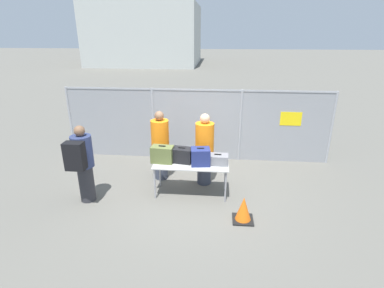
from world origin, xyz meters
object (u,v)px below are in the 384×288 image
(suitcase_navy, at_px, (200,157))
(security_worker_near, at_px, (204,149))
(utility_trailer, at_px, (249,125))
(traveler_hooded, at_px, (82,162))
(suitcase_grey, at_px, (218,159))
(inspection_table, at_px, (191,166))
(suitcase_black, at_px, (182,155))
(suitcase_olive, at_px, (162,154))
(security_worker_far, at_px, (160,145))
(traffic_cone, at_px, (243,210))

(suitcase_navy, relative_size, security_worker_near, 0.25)
(security_worker_near, relative_size, utility_trailer, 0.55)
(traveler_hooded, bearing_deg, suitcase_grey, -13.28)
(inspection_table, xyz_separation_m, suitcase_black, (-0.22, 0.08, 0.24))
(suitcase_black, distance_m, security_worker_near, 0.70)
(suitcase_black, xyz_separation_m, suitcase_grey, (0.84, -0.04, -0.06))
(suitcase_navy, xyz_separation_m, suitcase_grey, (0.40, 0.07, -0.08))
(inspection_table, xyz_separation_m, suitcase_olive, (-0.67, 0.03, 0.26))
(utility_trailer, bearing_deg, suitcase_black, -114.28)
(security_worker_far, bearing_deg, traffic_cone, 110.07)
(inspection_table, bearing_deg, utility_trailer, 68.55)
(security_worker_near, bearing_deg, suitcase_navy, 94.62)
(suitcase_olive, height_order, traveler_hooded, traveler_hooded)
(traveler_hooded, height_order, traffic_cone, traveler_hooded)
(traveler_hooded, bearing_deg, suitcase_black, -7.99)
(inspection_table, distance_m, traveler_hooded, 2.43)
(security_worker_far, bearing_deg, security_worker_near, 141.43)
(suitcase_olive, height_order, utility_trailer, suitcase_olive)
(suitcase_navy, height_order, utility_trailer, suitcase_navy)
(suitcase_black, bearing_deg, traffic_cone, -37.48)
(inspection_table, bearing_deg, traveler_hooded, -166.53)
(suitcase_black, relative_size, suitcase_navy, 1.14)
(security_worker_near, bearing_deg, suitcase_grey, 133.03)
(inspection_table, relative_size, suitcase_black, 3.28)
(suitcase_black, xyz_separation_m, utility_trailer, (1.97, 4.37, -0.56))
(suitcase_grey, xyz_separation_m, security_worker_near, (-0.33, 0.53, 0.05))
(suitcase_grey, height_order, traveler_hooded, traveler_hooded)
(inspection_table, height_order, suitcase_grey, suitcase_grey)
(traveler_hooded, relative_size, utility_trailer, 0.54)
(suitcase_navy, height_order, suitcase_grey, suitcase_navy)
(suitcase_grey, relative_size, utility_trailer, 0.15)
(utility_trailer, bearing_deg, suitcase_navy, -108.87)
(suitcase_olive, xyz_separation_m, utility_trailer, (2.42, 4.42, -0.59))
(inspection_table, relative_size, traffic_cone, 3.24)
(suitcase_black, distance_m, utility_trailer, 4.83)
(security_worker_far, bearing_deg, suitcase_black, 104.17)
(suitcase_navy, height_order, security_worker_far, security_worker_far)
(suitcase_grey, bearing_deg, traffic_cone, -61.67)
(suitcase_black, bearing_deg, inspection_table, -19.49)
(utility_trailer, height_order, traffic_cone, utility_trailer)
(suitcase_black, bearing_deg, security_worker_near, 44.12)
(suitcase_olive, xyz_separation_m, suitcase_grey, (1.29, 0.01, -0.08))
(security_worker_near, bearing_deg, utility_trailer, -100.04)
(suitcase_olive, relative_size, traffic_cone, 0.99)
(suitcase_navy, distance_m, security_worker_far, 1.34)
(suitcase_grey, bearing_deg, suitcase_olive, -179.46)
(traffic_cone, bearing_deg, inspection_table, 139.79)
(suitcase_grey, height_order, security_worker_far, security_worker_far)
(security_worker_far, bearing_deg, suitcase_olive, 75.25)
(suitcase_navy, bearing_deg, suitcase_olive, 176.39)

